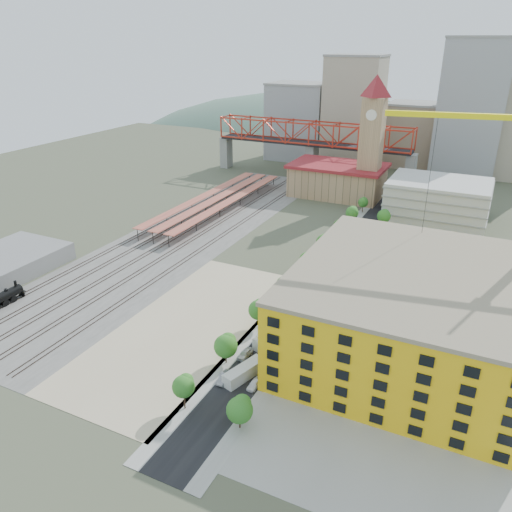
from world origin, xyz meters
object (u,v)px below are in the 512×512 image
at_px(site_trailer_c, 286,322).
at_px(site_trailer_d, 310,292).
at_px(clock_tower, 373,128).
at_px(site_trailer_b, 273,337).
at_px(construction_building, 409,312).
at_px(site_trailer_a, 244,372).
at_px(car_0, 245,354).

height_order(site_trailer_c, site_trailer_d, site_trailer_c).
bearing_deg(clock_tower, site_trailer_b, -85.81).
xyz_separation_m(construction_building, site_trailer_a, (-26.00, -22.70, -8.11)).
distance_m(clock_tower, site_trailer_d, 90.96).
xyz_separation_m(site_trailer_a, site_trailer_c, (0.00, 20.60, 0.06)).
bearing_deg(site_trailer_b, construction_building, 34.97).
relative_size(site_trailer_b, site_trailer_d, 1.09).
relative_size(clock_tower, site_trailer_d, 5.51).
bearing_deg(clock_tower, car_0, -87.54).
xyz_separation_m(construction_building, car_0, (-29.00, -16.54, -8.65)).
bearing_deg(construction_building, site_trailer_b, -160.59).
distance_m(clock_tower, site_trailer_c, 105.99).
bearing_deg(car_0, site_trailer_a, -59.63).
bearing_deg(site_trailer_b, site_trailer_d, 105.55).
relative_size(construction_building, site_trailer_a, 5.31).
bearing_deg(car_0, clock_tower, 96.85).
height_order(clock_tower, site_trailer_d, clock_tower).
bearing_deg(site_trailer_c, site_trailer_b, -83.38).
xyz_separation_m(site_trailer_a, site_trailer_d, (0.00, 36.33, -0.01)).
bearing_deg(car_0, site_trailer_b, 72.26).
distance_m(construction_building, site_trailer_a, 35.45).
bearing_deg(construction_building, site_trailer_d, 152.33).
xyz_separation_m(clock_tower, site_trailer_b, (8.00, -109.16, -27.29)).
bearing_deg(site_trailer_a, site_trailer_b, 107.10).
height_order(site_trailer_a, car_0, site_trailer_a).
bearing_deg(car_0, site_trailer_d, 88.71).
relative_size(site_trailer_c, car_0, 2.24).
bearing_deg(site_trailer_d, clock_tower, 108.45).
xyz_separation_m(construction_building, site_trailer_d, (-26.00, 13.63, -8.12)).
height_order(site_trailer_a, site_trailer_c, site_trailer_c).
height_order(site_trailer_c, car_0, site_trailer_c).
bearing_deg(site_trailer_b, car_0, -96.57).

